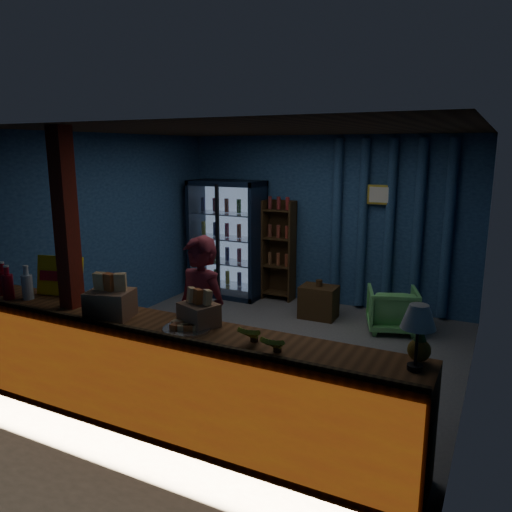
% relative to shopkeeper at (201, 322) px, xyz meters
% --- Properties ---
extents(ground, '(4.60, 4.60, 0.00)m').
position_rel_shopkeeper_xyz_m(ground, '(-0.04, 1.39, -0.81)').
color(ground, '#515154').
rests_on(ground, ground).
extents(room_walls, '(4.60, 4.60, 4.60)m').
position_rel_shopkeeper_xyz_m(room_walls, '(-0.04, 1.39, 0.76)').
color(room_walls, navy).
rests_on(room_walls, ground).
extents(counter, '(4.40, 0.57, 0.99)m').
position_rel_shopkeeper_xyz_m(counter, '(-0.04, -0.52, -0.33)').
color(counter, brown).
rests_on(counter, ground).
extents(support_post, '(0.16, 0.16, 2.60)m').
position_rel_shopkeeper_xyz_m(support_post, '(-1.09, -0.51, 0.49)').
color(support_post, maroon).
rests_on(support_post, ground).
extents(beverage_cooler, '(1.20, 0.62, 1.90)m').
position_rel_shopkeeper_xyz_m(beverage_cooler, '(-1.59, 3.31, 0.12)').
color(beverage_cooler, black).
rests_on(beverage_cooler, ground).
extents(bottle_shelf, '(0.50, 0.28, 1.60)m').
position_rel_shopkeeper_xyz_m(bottle_shelf, '(-0.74, 3.45, -0.02)').
color(bottle_shelf, '#3B2913').
rests_on(bottle_shelf, ground).
extents(curtain_folds, '(1.74, 0.14, 2.50)m').
position_rel_shopkeeper_xyz_m(curtain_folds, '(0.96, 3.53, 0.49)').
color(curtain_folds, navy).
rests_on(curtain_folds, room_walls).
extents(framed_picture, '(0.36, 0.04, 0.28)m').
position_rel_shopkeeper_xyz_m(framed_picture, '(0.81, 3.49, 0.94)').
color(framed_picture, yellow).
rests_on(framed_picture, room_walls).
extents(shopkeeper, '(0.66, 0.51, 1.62)m').
position_rel_shopkeeper_xyz_m(shopkeeper, '(0.00, 0.00, 0.00)').
color(shopkeeper, maroon).
rests_on(shopkeeper, ground).
extents(green_chair, '(0.80, 0.81, 0.59)m').
position_rel_shopkeeper_xyz_m(green_chair, '(1.22, 2.78, -0.51)').
color(green_chair, '#5DBA5D').
rests_on(green_chair, ground).
extents(side_table, '(0.52, 0.39, 0.56)m').
position_rel_shopkeeper_xyz_m(side_table, '(0.16, 2.83, -0.57)').
color(side_table, '#3B2913').
rests_on(side_table, ground).
extents(yellow_sign, '(0.51, 0.22, 0.40)m').
position_rel_shopkeeper_xyz_m(yellow_sign, '(-1.47, -0.29, 0.34)').
color(yellow_sign, yellow).
rests_on(yellow_sign, counter).
extents(soda_bottles, '(0.45, 0.18, 0.34)m').
position_rel_shopkeeper_xyz_m(soda_bottles, '(-1.83, -0.57, 0.28)').
color(soda_bottles, '#AB0B1B').
rests_on(soda_bottles, counter).
extents(snack_box_left, '(0.44, 0.39, 0.39)m').
position_rel_shopkeeper_xyz_m(snack_box_left, '(-0.55, -0.58, 0.28)').
color(snack_box_left, '#A67250').
rests_on(snack_box_left, counter).
extents(snack_box_centre, '(0.37, 0.34, 0.32)m').
position_rel_shopkeeper_xyz_m(snack_box_centre, '(0.26, -0.42, 0.25)').
color(snack_box_centre, '#A67250').
rests_on(snack_box_centre, counter).
extents(pastry_tray, '(0.40, 0.40, 0.07)m').
position_rel_shopkeeper_xyz_m(pastry_tray, '(0.23, -0.55, 0.16)').
color(pastry_tray, silver).
rests_on(pastry_tray, counter).
extents(banana_bunches, '(0.45, 0.28, 0.15)m').
position_rel_shopkeeper_xyz_m(banana_bunches, '(0.95, -0.60, 0.22)').
color(banana_bunches, gold).
rests_on(banana_bunches, counter).
extents(table_lamp, '(0.23, 0.23, 0.45)m').
position_rel_shopkeeper_xyz_m(table_lamp, '(2.01, -0.48, 0.50)').
color(table_lamp, black).
rests_on(table_lamp, counter).
extents(pineapple, '(0.16, 0.16, 0.27)m').
position_rel_shopkeeper_xyz_m(pineapple, '(2.01, -0.34, 0.25)').
color(pineapple, '#7F6017').
rests_on(pineapple, counter).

